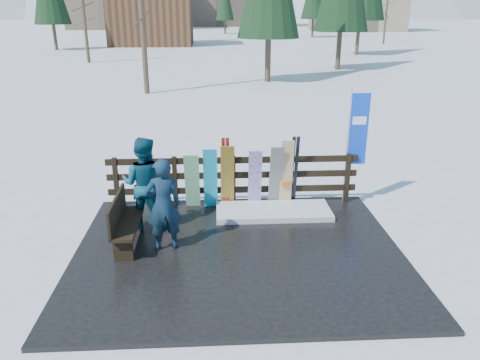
{
  "coord_description": "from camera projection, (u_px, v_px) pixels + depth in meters",
  "views": [
    {
      "loc": [
        -0.41,
        -7.66,
        4.26
      ],
      "look_at": [
        0.08,
        1.0,
        1.1
      ],
      "focal_mm": 35.0,
      "sensor_mm": 36.0,
      "label": 1
    }
  ],
  "objects": [
    {
      "name": "snowboard_4",
      "position": [
        276.0,
        177.0,
        10.29
      ],
      "size": [
        0.28,
        0.39,
        1.45
      ],
      "primitive_type": "cube",
      "rotation": [
        0.25,
        0.0,
        0.0
      ],
      "color": "black",
      "rests_on": "deck"
    },
    {
      "name": "snowboard_5",
      "position": [
        286.0,
        174.0,
        10.29
      ],
      "size": [
        0.27,
        0.25,
        1.57
      ],
      "primitive_type": "cube",
      "rotation": [
        0.14,
        0.0,
        0.0
      ],
      "color": "silver",
      "rests_on": "deck"
    },
    {
      "name": "person_back",
      "position": [
        144.0,
        183.0,
        9.26
      ],
      "size": [
        1.04,
        0.88,
        1.89
      ],
      "primitive_type": "imported",
      "rotation": [
        0.0,
        0.0,
        2.94
      ],
      "color": "navy",
      "rests_on": "deck"
    },
    {
      "name": "snowboard_2",
      "position": [
        227.0,
        177.0,
        10.23
      ],
      "size": [
        0.29,
        0.39,
        1.49
      ],
      "primitive_type": "cube",
      "rotation": [
        0.24,
        0.0,
        0.0
      ],
      "color": "yellow",
      "rests_on": "deck"
    },
    {
      "name": "snowboard_1",
      "position": [
        192.0,
        181.0,
        10.22
      ],
      "size": [
        0.32,
        0.39,
        1.31
      ],
      "primitive_type": "cube",
      "rotation": [
        0.27,
        0.0,
        0.0
      ],
      "color": "white",
      "rests_on": "deck"
    },
    {
      "name": "ski_pair_a",
      "position": [
        226.0,
        173.0,
        10.27
      ],
      "size": [
        0.16,
        0.18,
        1.63
      ],
      "color": "maroon",
      "rests_on": "deck"
    },
    {
      "name": "ski_pair_b",
      "position": [
        294.0,
        171.0,
        10.35
      ],
      "size": [
        0.17,
        0.32,
        1.65
      ],
      "color": "black",
      "rests_on": "deck"
    },
    {
      "name": "ground",
      "position": [
        239.0,
        254.0,
        8.66
      ],
      "size": [
        700.0,
        700.0,
        0.0
      ],
      "primitive_type": "plane",
      "color": "white",
      "rests_on": "ground"
    },
    {
      "name": "snowboard_0",
      "position": [
        210.0,
        179.0,
        10.22
      ],
      "size": [
        0.3,
        0.31,
        1.42
      ],
      "primitive_type": "cube",
      "rotation": [
        0.2,
        0.0,
        0.0
      ],
      "color": "#19B3D1",
      "rests_on": "deck"
    },
    {
      "name": "rental_flag",
      "position": [
        356.0,
        134.0,
        10.34
      ],
      "size": [
        0.45,
        0.04,
        2.6
      ],
      "color": "silver",
      "rests_on": "deck"
    },
    {
      "name": "person_front",
      "position": [
        163.0,
        205.0,
        8.43
      ],
      "size": [
        0.71,
        0.55,
        1.75
      ],
      "primitive_type": "imported",
      "rotation": [
        0.0,
        0.0,
        3.36
      ],
      "color": "#143846",
      "rests_on": "deck"
    },
    {
      "name": "bench",
      "position": [
        124.0,
        220.0,
        8.67
      ],
      "size": [
        0.41,
        1.5,
        0.97
      ],
      "color": "black",
      "rests_on": "deck"
    },
    {
      "name": "fence",
      "position": [
        233.0,
        177.0,
        10.47
      ],
      "size": [
        5.6,
        0.1,
        1.15
      ],
      "color": "black",
      "rests_on": "deck"
    },
    {
      "name": "snow_patch",
      "position": [
        273.0,
        211.0,
        10.16
      ],
      "size": [
        2.47,
        1.0,
        0.12
      ],
      "primitive_type": "cube",
      "color": "white",
      "rests_on": "deck"
    },
    {
      "name": "deck",
      "position": [
        239.0,
        252.0,
        8.65
      ],
      "size": [
        6.0,
        5.0,
        0.08
      ],
      "primitive_type": "cube",
      "color": "black",
      "rests_on": "ground"
    },
    {
      "name": "snowboard_3",
      "position": [
        255.0,
        179.0,
        10.28
      ],
      "size": [
        0.29,
        0.29,
        1.36
      ],
      "primitive_type": "cube",
      "rotation": [
        0.2,
        0.0,
        0.0
      ],
      "color": "white",
      "rests_on": "deck"
    }
  ]
}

